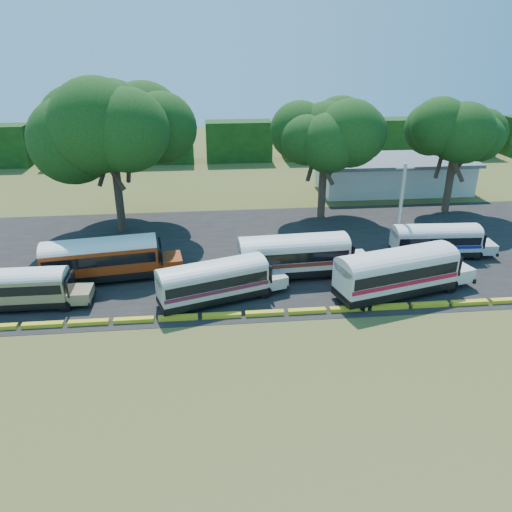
{
  "coord_description": "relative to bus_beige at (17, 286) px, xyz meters",
  "views": [
    {
      "loc": [
        -5.16,
        -28.97,
        17.98
      ],
      "look_at": [
        -1.6,
        6.0,
        2.32
      ],
      "focal_mm": 35.0,
      "sensor_mm": 36.0,
      "label": 1
    }
  ],
  "objects": [
    {
      "name": "tree_west",
      "position": [
        5.08,
        14.97,
        8.54
      ],
      "size": [
        11.49,
        11.49,
        14.5
      ],
      "color": "#3E271F",
      "rests_on": "ground"
    },
    {
      "name": "bus_white_blue",
      "position": [
        33.47,
        5.59,
        -0.02
      ],
      "size": [
        9.17,
        2.67,
        2.98
      ],
      "rotation": [
        0.0,
        0.0,
        -0.05
      ],
      "color": "black",
      "rests_on": "ground"
    },
    {
      "name": "bus_cream_west",
      "position": [
        13.99,
        -0.52,
        0.08
      ],
      "size": [
        9.89,
        5.22,
        3.17
      ],
      "rotation": [
        0.0,
        0.0,
        0.31
      ],
      "color": "black",
      "rests_on": "ground"
    },
    {
      "name": "terminal_building",
      "position": [
        36.82,
        26.15,
        0.33
      ],
      "size": [
        19.0,
        9.0,
        4.0
      ],
      "color": "beige",
      "rests_on": "ground"
    },
    {
      "name": "treeline_backdrop",
      "position": [
        18.82,
        44.15,
        1.29
      ],
      "size": [
        130.0,
        4.0,
        6.0
      ],
      "color": "black",
      "rests_on": "ground"
    },
    {
      "name": "tree_east",
      "position": [
        39.86,
        17.39,
        6.76
      ],
      "size": [
        8.03,
        8.03,
        11.48
      ],
      "color": "#3E271F",
      "rests_on": "ground"
    },
    {
      "name": "asphalt_strip",
      "position": [
        19.82,
        8.15,
        -1.7
      ],
      "size": [
        64.0,
        24.0,
        0.02
      ],
      "primitive_type": "cube",
      "color": "black",
      "rests_on": "ground"
    },
    {
      "name": "ground",
      "position": [
        18.82,
        -3.85,
        -1.71
      ],
      "size": [
        160.0,
        160.0,
        0.0
      ],
      "primitive_type": "plane",
      "color": "#44511B",
      "rests_on": "ground"
    },
    {
      "name": "bus_beige",
      "position": [
        0.0,
        0.0,
        0.0
      ],
      "size": [
        9.06,
        2.3,
        2.98
      ],
      "rotation": [
        0.0,
        0.0,
        -0.0
      ],
      "color": "black",
      "rests_on": "ground"
    },
    {
      "name": "bus_red",
      "position": [
        5.39,
        3.91,
        0.31
      ],
      "size": [
        10.95,
        4.08,
        3.52
      ],
      "rotation": [
        0.0,
        0.0,
        0.14
      ],
      "color": "black",
      "rests_on": "ground"
    },
    {
      "name": "utility_pole",
      "position": [
        30.51,
        7.4,
        2.39
      ],
      "size": [
        1.6,
        0.3,
        7.97
      ],
      "color": "gray",
      "rests_on": "ground"
    },
    {
      "name": "tree_center",
      "position": [
        25.76,
        17.07,
        7.1
      ],
      "size": [
        8.57,
        8.57,
        12.01
      ],
      "color": "#3E271F",
      "rests_on": "ground"
    },
    {
      "name": "curb",
      "position": [
        18.82,
        -2.85,
        -1.56
      ],
      "size": [
        53.7,
        0.45,
        0.3
      ],
      "color": "gold",
      "rests_on": "ground"
    },
    {
      "name": "bus_white_red",
      "position": [
        27.51,
        -0.88,
        0.36
      ],
      "size": [
        11.46,
        5.51,
        3.66
      ],
      "rotation": [
        0.0,
        0.0,
        0.26
      ],
      "color": "black",
      "rests_on": "ground"
    },
    {
      "name": "bus_cream_east",
      "position": [
        20.52,
        3.06,
        0.27
      ],
      "size": [
        10.78,
        3.22,
        3.5
      ],
      "rotation": [
        0.0,
        0.0,
        0.06
      ],
      "color": "black",
      "rests_on": "ground"
    }
  ]
}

